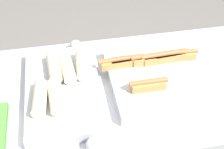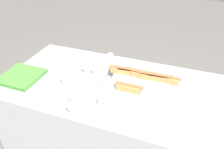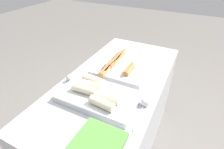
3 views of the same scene
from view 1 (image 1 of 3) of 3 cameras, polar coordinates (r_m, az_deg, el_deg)
name	(u,v)px [view 1 (image 1 of 3)]	position (r m, az deg, el deg)	size (l,w,h in m)	color
counter	(122,147)	(1.73, 1.79, -13.03)	(1.55, 0.75, 0.90)	#B7BABF
tray_hotdogs	(152,75)	(1.40, 7.31, -0.12)	(0.46, 0.44, 0.10)	#B7BABF
tray_wraps	(63,87)	(1.34, -9.00, -2.36)	(0.31, 0.54, 0.11)	#B7BABF
serving_spoon_near	(90,146)	(1.15, -3.95, -12.88)	(0.26, 0.06, 0.06)	silver
serving_spoon_far	(73,46)	(1.58, -7.06, 5.15)	(0.26, 0.06, 0.06)	silver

